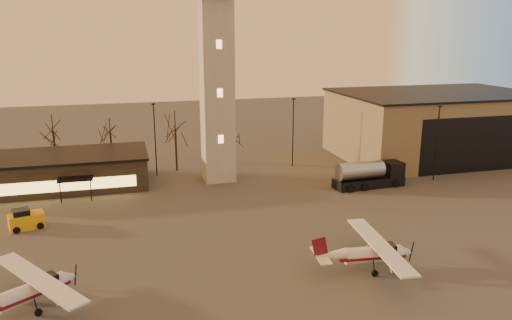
# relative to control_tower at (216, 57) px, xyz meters

# --- Properties ---
(ground) EXTENTS (220.00, 220.00, 0.00)m
(ground) POSITION_rel_control_tower_xyz_m (0.00, -30.00, -16.33)
(ground) COLOR #3F3D3A
(ground) RESTS_ON ground
(control_tower) EXTENTS (6.80, 6.80, 32.60)m
(control_tower) POSITION_rel_control_tower_xyz_m (0.00, 0.00, 0.00)
(control_tower) COLOR #9F9C96
(control_tower) RESTS_ON ground
(hangar) EXTENTS (30.60, 20.60, 10.30)m
(hangar) POSITION_rel_control_tower_xyz_m (36.00, 3.98, -11.17)
(hangar) COLOR #7F7053
(hangar) RESTS_ON ground
(terminal) EXTENTS (25.40, 12.20, 4.30)m
(terminal) POSITION_rel_control_tower_xyz_m (-21.99, 1.98, -14.17)
(terminal) COLOR black
(terminal) RESTS_ON ground
(light_poles) EXTENTS (58.50, 12.25, 10.14)m
(light_poles) POSITION_rel_control_tower_xyz_m (0.50, 1.00, -10.92)
(light_poles) COLOR black
(light_poles) RESTS_ON ground
(tree_row) EXTENTS (37.20, 9.20, 8.80)m
(tree_row) POSITION_rel_control_tower_xyz_m (-13.70, 9.16, -10.39)
(tree_row) COLOR black
(tree_row) RESTS_ON ground
(cessna_front) EXTENTS (9.34, 11.79, 3.24)m
(cessna_front) POSITION_rel_control_tower_xyz_m (7.69, -29.45, -15.22)
(cessna_front) COLOR silver
(cessna_front) RESTS_ON ground
(cessna_rear) EXTENTS (9.37, 10.40, 3.18)m
(cessna_rear) POSITION_rel_control_tower_xyz_m (-19.12, -28.49, -15.24)
(cessna_rear) COLOR beige
(cessna_rear) RESTS_ON ground
(fuel_truck) EXTENTS (9.46, 3.54, 3.45)m
(fuel_truck) POSITION_rel_control_tower_xyz_m (18.08, -8.38, -14.96)
(fuel_truck) COLOR black
(fuel_truck) RESTS_ON ground
(service_cart) EXTENTS (3.71, 2.90, 2.11)m
(service_cart) POSITION_rel_control_tower_xyz_m (-22.34, -12.02, -15.52)
(service_cart) COLOR #E4A70D
(service_cart) RESTS_ON ground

